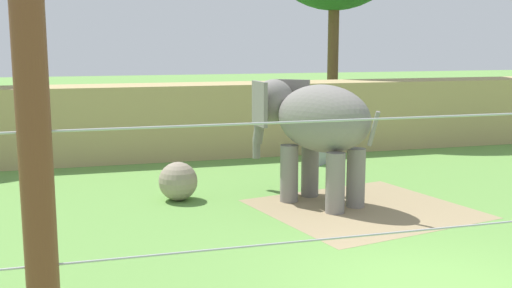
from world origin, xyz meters
The scene contains 5 objects.
dirt_patch centered at (0.96, 4.26, 0.00)m, with size 4.08×3.85×0.01m, color #937F5B.
embankment_wall centered at (0.00, 11.50, 1.12)m, with size 36.00×1.80×2.25m, color tan.
elephant centered at (0.12, 5.14, 1.78)m, with size 2.47×3.31×2.68m.
enrichment_ball centered at (-2.73, 6.10, 0.44)m, with size 0.87×0.87×0.87m, color gray.
feed_trough centered at (2.09, 9.45, 0.22)m, with size 1.36×1.33×0.44m.
Camera 1 is at (-4.83, -7.43, 3.53)m, focal length 43.47 mm.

